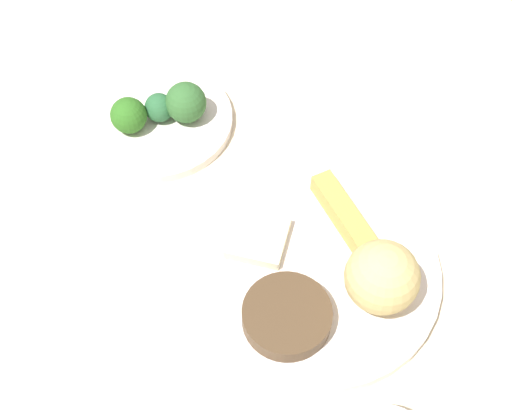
{
  "coord_description": "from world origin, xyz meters",
  "views": [
    {
      "loc": [
        -0.33,
        -0.21,
        0.72
      ],
      "look_at": [
        0.04,
        0.07,
        0.06
      ],
      "focal_mm": 46.97,
      "sensor_mm": 36.0,
      "label": 1
    }
  ],
  "objects": [
    {
      "name": "rice_scoop",
      "position": [
        0.03,
        -0.11,
        0.08
      ],
      "size": [
        0.08,
        0.08,
        0.08
      ],
      "primitive_type": "sphere",
      "color": "#D0B872",
      "rests_on": "main_plate"
    },
    {
      "name": "broccoli_floret_2",
      "position": [
        0.05,
        0.29,
        0.06
      ],
      "size": [
        0.05,
        0.05,
        0.05
      ],
      "primitive_type": "sphere",
      "color": "#2E691F",
      "rests_on": "broccoli_plate"
    },
    {
      "name": "broccoli_floret_0",
      "position": [
        0.11,
        0.24,
        0.06
      ],
      "size": [
        0.06,
        0.06,
        0.06
      ],
      "primitive_type": "sphere",
      "color": "#32642F",
      "rests_on": "broccoli_plate"
    },
    {
      "name": "tabletop",
      "position": [
        0.0,
        0.0,
        0.01
      ],
      "size": [
        2.2,
        2.2,
        0.02
      ],
      "primitive_type": "cube",
      "color": "beige",
      "rests_on": "ground"
    },
    {
      "name": "broccoli_plate",
      "position": [
        0.08,
        0.27,
        0.03
      ],
      "size": [
        0.21,
        0.21,
        0.01
      ],
      "primitive_type": "cylinder",
      "color": "white",
      "rests_on": "tabletop"
    },
    {
      "name": "stir_fry_heap",
      "position": [
        -0.05,
        -0.04,
        0.05
      ],
      "size": [
        0.1,
        0.1,
        0.02
      ],
      "primitive_type": "cylinder",
      "color": "#4B3722",
      "rests_on": "main_plate"
    },
    {
      "name": "spring_roll",
      "position": [
        0.1,
        -0.02,
        0.05
      ],
      "size": [
        0.08,
        0.11,
        0.03
      ],
      "primitive_type": "cube",
      "rotation": [
        0.0,
        0.0,
        1.1
      ],
      "color": "gold",
      "rests_on": "main_plate"
    },
    {
      "name": "crab_rangoon_wonton",
      "position": [
        0.01,
        0.04,
        0.04
      ],
      "size": [
        0.09,
        0.09,
        0.01
      ],
      "primitive_type": "cube",
      "rotation": [
        0.0,
        0.0,
        0.39
      ],
      "color": "beige",
      "rests_on": "main_plate"
    },
    {
      "name": "broccoli_floret_1",
      "position": [
        0.09,
        0.27,
        0.05
      ],
      "size": [
        0.04,
        0.04,
        0.04
      ],
      "primitive_type": "sphere",
      "color": "#2A6138",
      "rests_on": "broccoli_plate"
    },
    {
      "name": "main_plate",
      "position": [
        0.02,
        -0.03,
        0.03
      ],
      "size": [
        0.29,
        0.29,
        0.02
      ],
      "primitive_type": "cylinder",
      "color": "white",
      "rests_on": "tabletop"
    }
  ]
}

